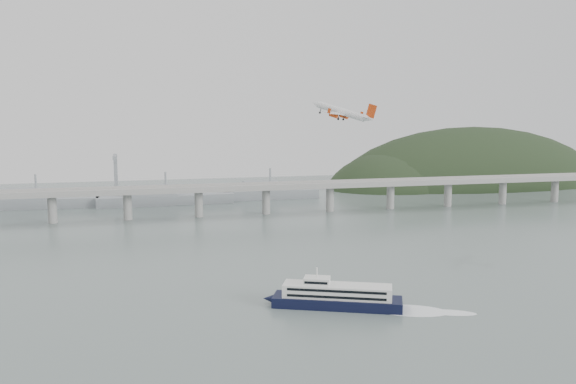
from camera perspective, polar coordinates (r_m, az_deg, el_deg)
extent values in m
plane|color=slate|center=(261.98, 3.01, -9.39)|extent=(900.00, 900.00, 0.00)
cube|color=#969693|center=(448.99, -4.57, 0.36)|extent=(800.00, 22.00, 2.20)
cube|color=#969693|center=(438.48, -4.34, 0.45)|extent=(800.00, 0.60, 1.80)
cube|color=#969693|center=(459.03, -4.79, 0.77)|extent=(800.00, 0.60, 1.80)
cylinder|color=#969693|center=(447.60, -21.19, -1.52)|extent=(6.00, 6.00, 21.00)
cylinder|color=#969693|center=(444.22, -14.78, -1.32)|extent=(6.00, 6.00, 21.00)
cylinder|color=#969693|center=(446.44, -8.35, -1.10)|extent=(6.00, 6.00, 21.00)
cylinder|color=#969693|center=(454.19, -2.06, -0.88)|extent=(6.00, 6.00, 21.00)
cylinder|color=#969693|center=(467.19, 3.94, -0.65)|extent=(6.00, 6.00, 21.00)
cylinder|color=#969693|center=(485.03, 9.56, -0.43)|extent=(6.00, 6.00, 21.00)
cylinder|color=#969693|center=(507.18, 14.74, -0.23)|extent=(6.00, 6.00, 21.00)
cylinder|color=#969693|center=(533.11, 19.44, -0.04)|extent=(6.00, 6.00, 21.00)
cylinder|color=#969693|center=(562.31, 23.69, 0.13)|extent=(6.00, 6.00, 21.00)
ellipsoid|color=black|center=(672.09, 16.77, -0.79)|extent=(320.00, 150.00, 156.00)
ellipsoid|color=black|center=(618.73, 9.70, -0.71)|extent=(140.00, 110.00, 96.00)
ellipsoid|color=black|center=(731.25, 22.40, -0.94)|extent=(220.00, 140.00, 120.00)
cube|color=gray|center=(519.71, -22.44, -0.99)|extent=(95.67, 20.15, 8.00)
cube|color=gray|center=(520.11, -23.52, -0.15)|extent=(33.90, 15.02, 8.00)
cylinder|color=gray|center=(517.71, -22.53, 0.77)|extent=(1.60, 1.60, 14.00)
cube|color=gray|center=(509.89, -11.34, -0.71)|extent=(110.55, 21.43, 8.00)
cube|color=gray|center=(508.40, -12.60, 0.14)|extent=(39.01, 16.73, 8.00)
cylinder|color=gray|center=(507.86, -11.38, 1.08)|extent=(1.60, 1.60, 14.00)
cube|color=gray|center=(531.73, -1.67, -0.22)|extent=(85.00, 13.60, 8.00)
cube|color=gray|center=(528.92, -2.57, 0.60)|extent=(29.75, 11.90, 8.00)
cylinder|color=gray|center=(529.78, -1.67, 1.49)|extent=(1.60, 1.60, 14.00)
cube|color=gray|center=(542.26, -15.80, 1.35)|extent=(3.00, 3.00, 40.00)
cube|color=gray|center=(530.71, -15.90, 3.16)|extent=(3.00, 28.00, 3.00)
cube|color=black|center=(243.77, 4.62, -10.23)|extent=(51.08, 31.16, 4.03)
cone|color=black|center=(247.25, -1.78, -9.94)|extent=(6.23, 5.71, 4.03)
cube|color=white|center=(242.42, 4.63, -9.20)|extent=(42.88, 26.10, 5.04)
cube|color=black|center=(237.18, 4.54, -9.25)|extent=(35.23, 15.39, 1.01)
cube|color=black|center=(237.89, 4.53, -9.81)|extent=(35.23, 15.39, 1.01)
cube|color=black|center=(246.92, 4.73, -8.57)|extent=(35.23, 15.39, 1.01)
cube|color=black|center=(247.60, 4.73, -9.11)|extent=(35.23, 15.39, 1.01)
cube|color=white|center=(242.06, 2.72, -8.27)|extent=(12.06, 10.49, 2.62)
cube|color=black|center=(238.64, 2.62, -8.50)|extent=(8.38, 3.72, 1.01)
cylinder|color=white|center=(241.20, 2.72, -7.53)|extent=(0.66, 0.66, 4.03)
ellipsoid|color=white|center=(243.96, 11.36, -10.83)|extent=(32.43, 24.88, 0.20)
ellipsoid|color=white|center=(244.98, 14.72, -10.85)|extent=(22.88, 15.33, 0.20)
cylinder|color=silver|center=(322.40, 4.99, 7.53)|extent=(20.52, 24.95, 10.93)
cone|color=silver|center=(330.63, 2.59, 8.28)|extent=(5.96, 6.12, 4.66)
cone|color=silver|center=(314.55, 7.61, 6.80)|extent=(6.72, 6.84, 4.92)
cube|color=silver|center=(322.00, 5.10, 7.31)|extent=(29.36, 26.93, 3.42)
cube|color=silver|center=(314.94, 7.48, 6.97)|extent=(11.32, 10.60, 1.71)
cube|color=#C5390D|center=(314.23, 7.81, 7.51)|extent=(4.56, 4.67, 7.63)
cylinder|color=#C5390D|center=(327.79, 5.29, 7.09)|extent=(4.80, 5.20, 3.41)
cylinder|color=black|center=(328.82, 4.97, 7.19)|extent=(2.41, 2.10, 2.38)
cube|color=silver|center=(327.70, 5.33, 7.26)|extent=(2.07, 2.24, 1.85)
cylinder|color=#C5390D|center=(317.96, 4.30, 7.18)|extent=(4.80, 5.20, 3.41)
cylinder|color=black|center=(319.03, 3.98, 7.29)|extent=(2.41, 2.10, 2.38)
cube|color=silver|center=(317.87, 4.35, 7.36)|extent=(2.07, 2.24, 1.85)
cylinder|color=black|center=(324.49, 5.24, 6.97)|extent=(1.02, 0.90, 2.49)
cylinder|color=black|center=(324.60, 5.19, 6.78)|extent=(1.25, 1.28, 1.40)
cylinder|color=black|center=(319.84, 4.78, 7.01)|extent=(1.02, 0.90, 2.49)
cylinder|color=black|center=(319.94, 4.72, 6.82)|extent=(1.25, 1.28, 1.40)
cylinder|color=black|center=(328.76, 3.05, 7.61)|extent=(1.02, 0.90, 2.49)
cylinder|color=black|center=(328.87, 3.00, 7.42)|extent=(1.25, 1.28, 1.40)
cube|color=#C5390D|center=(336.29, 6.90, 7.26)|extent=(1.70, 1.73, 2.81)
cube|color=#C5390D|center=(305.75, 3.88, 7.59)|extent=(1.70, 1.73, 2.81)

